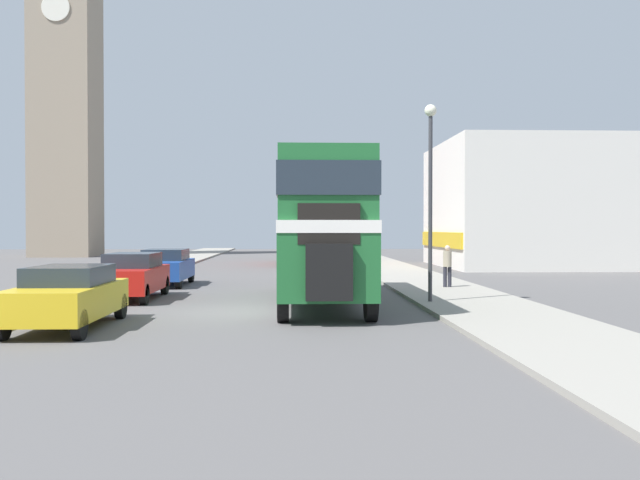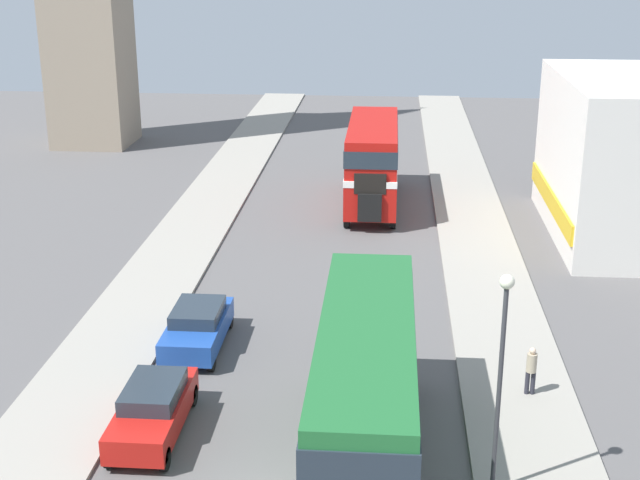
# 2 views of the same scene
# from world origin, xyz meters

# --- Properties ---
(ground_plane) EXTENTS (120.00, 120.00, 0.00)m
(ground_plane) POSITION_xyz_m (0.00, 0.00, 0.00)
(ground_plane) COLOR #565454
(sidewalk_right) EXTENTS (3.50, 120.00, 0.12)m
(sidewalk_right) POSITION_xyz_m (6.75, 0.00, 0.06)
(sidewalk_right) COLOR gray
(sidewalk_right) RESTS_ON ground_plane
(double_decker_bus) EXTENTS (2.46, 10.70, 4.29)m
(double_decker_bus) POSITION_xyz_m (2.16, 2.18, 2.56)
(double_decker_bus) COLOR #1E602D
(double_decker_bus) RESTS_ON ground_plane
(bus_distant) EXTENTS (2.54, 9.66, 4.34)m
(bus_distant) POSITION_xyz_m (1.74, 26.81, 2.59)
(bus_distant) COLOR #B2140F
(bus_distant) RESTS_ON ground_plane
(car_parked_near) EXTENTS (1.77, 4.42, 1.43)m
(car_parked_near) POSITION_xyz_m (-3.84, -2.97, 0.75)
(car_parked_near) COLOR gold
(car_parked_near) RESTS_ON ground_plane
(car_parked_mid) EXTENTS (1.69, 4.34, 1.50)m
(car_parked_mid) POSITION_xyz_m (-3.87, 3.72, 0.77)
(car_parked_mid) COLOR red
(car_parked_mid) RESTS_ON ground_plane
(car_parked_far) EXTENTS (1.80, 4.24, 1.46)m
(car_parked_far) POSITION_xyz_m (-3.79, 9.35, 0.76)
(car_parked_far) COLOR #1E479E
(car_parked_far) RESTS_ON ground_plane
(pedestrian_walking) EXTENTS (0.31, 0.31, 1.55)m
(pedestrian_walking) POSITION_xyz_m (7.08, 6.69, 1.00)
(pedestrian_walking) COLOR #282833
(pedestrian_walking) RESTS_ON sidewalk_right
(street_lamp) EXTENTS (0.36, 0.36, 5.86)m
(street_lamp) POSITION_xyz_m (5.43, 1.54, 3.96)
(street_lamp) COLOR #38383D
(street_lamp) RESTS_ON sidewalk_right
(church_tower) EXTENTS (5.11, 5.11, 36.69)m
(church_tower) POSITION_xyz_m (-17.22, 39.85, 18.76)
(church_tower) COLOR gray
(church_tower) RESTS_ON ground_plane
(shop_building_block) EXTENTS (21.59, 11.56, 7.42)m
(shop_building_block) POSITION_xyz_m (21.01, 22.95, 3.71)
(shop_building_block) COLOR silver
(shop_building_block) RESTS_ON ground_plane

